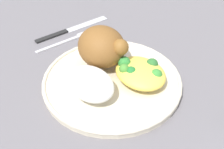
{
  "coord_description": "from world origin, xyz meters",
  "views": [
    {
      "loc": [
        0.34,
        -0.27,
        0.39
      ],
      "look_at": [
        0.0,
        0.0,
        0.03
      ],
      "focal_mm": 49.48,
      "sensor_mm": 36.0,
      "label": 1
    }
  ],
  "objects_px": {
    "plate": "(112,81)",
    "rice_pile": "(91,84)",
    "knife": "(67,30)",
    "roasted_chicken": "(102,47)",
    "mac_cheese_with_broccoli": "(140,72)",
    "fork": "(68,40)"
  },
  "relations": [
    {
      "from": "fork",
      "to": "mac_cheese_with_broccoli",
      "type": "bearing_deg",
      "value": 7.42
    },
    {
      "from": "roasted_chicken",
      "to": "knife",
      "type": "distance_m",
      "value": 0.17
    },
    {
      "from": "mac_cheese_with_broccoli",
      "to": "knife",
      "type": "distance_m",
      "value": 0.25
    },
    {
      "from": "rice_pile",
      "to": "roasted_chicken",
      "type": "bearing_deg",
      "value": 129.51
    },
    {
      "from": "mac_cheese_with_broccoli",
      "to": "knife",
      "type": "relative_size",
      "value": 0.54
    },
    {
      "from": "plate",
      "to": "rice_pile",
      "type": "height_order",
      "value": "rice_pile"
    },
    {
      "from": "mac_cheese_with_broccoli",
      "to": "rice_pile",
      "type": "bearing_deg",
      "value": -105.3
    },
    {
      "from": "plate",
      "to": "rice_pile",
      "type": "bearing_deg",
      "value": -83.36
    },
    {
      "from": "rice_pile",
      "to": "mac_cheese_with_broccoli",
      "type": "xyz_separation_m",
      "value": [
        0.03,
        0.09,
        -0.0
      ]
    },
    {
      "from": "roasted_chicken",
      "to": "fork",
      "type": "xyz_separation_m",
      "value": [
        -0.13,
        -0.0,
        -0.05
      ]
    },
    {
      "from": "roasted_chicken",
      "to": "mac_cheese_with_broccoli",
      "type": "xyz_separation_m",
      "value": [
        0.08,
        0.03,
        -0.02
      ]
    },
    {
      "from": "roasted_chicken",
      "to": "fork",
      "type": "relative_size",
      "value": 0.72
    },
    {
      "from": "fork",
      "to": "plate",
      "type": "bearing_deg",
      "value": -4.44
    },
    {
      "from": "plate",
      "to": "rice_pile",
      "type": "distance_m",
      "value": 0.06
    },
    {
      "from": "roasted_chicken",
      "to": "fork",
      "type": "bearing_deg",
      "value": -179.74
    },
    {
      "from": "mac_cheese_with_broccoli",
      "to": "knife",
      "type": "height_order",
      "value": "mac_cheese_with_broccoli"
    },
    {
      "from": "mac_cheese_with_broccoli",
      "to": "fork",
      "type": "relative_size",
      "value": 0.72
    },
    {
      "from": "roasted_chicken",
      "to": "fork",
      "type": "height_order",
      "value": "roasted_chicken"
    },
    {
      "from": "roasted_chicken",
      "to": "mac_cheese_with_broccoli",
      "type": "height_order",
      "value": "roasted_chicken"
    },
    {
      "from": "rice_pile",
      "to": "knife",
      "type": "height_order",
      "value": "rice_pile"
    },
    {
      "from": "plate",
      "to": "fork",
      "type": "height_order",
      "value": "plate"
    },
    {
      "from": "rice_pile",
      "to": "knife",
      "type": "distance_m",
      "value": 0.24
    }
  ]
}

